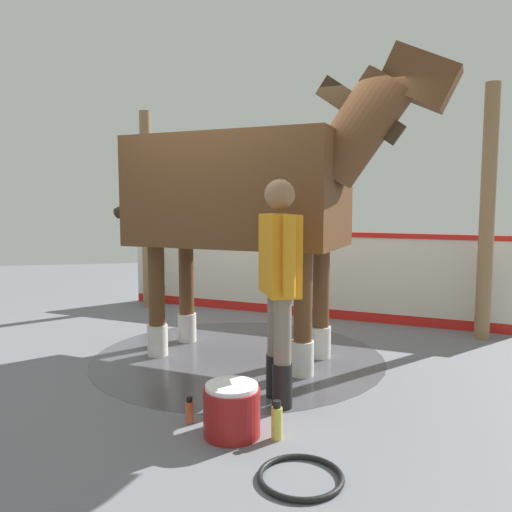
# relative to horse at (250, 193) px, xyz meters

# --- Properties ---
(ground_plane) EXTENTS (16.00, 16.00, 0.02)m
(ground_plane) POSITION_rel_horse_xyz_m (-0.15, -0.16, -1.61)
(ground_plane) COLOR slate
(wet_patch) EXTENTS (2.83, 2.83, 0.00)m
(wet_patch) POSITION_rel_horse_xyz_m (-0.07, -0.10, -1.59)
(wet_patch) COLOR #4C4C54
(wet_patch) RESTS_ON ground
(barrier_wall) EXTENTS (2.96, 4.37, 1.13)m
(barrier_wall) POSITION_rel_horse_xyz_m (-1.72, 1.00, -1.07)
(barrier_wall) COLOR silver
(barrier_wall) RESTS_ON ground
(roof_post_near) EXTENTS (0.16, 0.16, 2.77)m
(roof_post_near) POSITION_rel_horse_xyz_m (-0.23, 2.65, -0.21)
(roof_post_near) COLOR olive
(roof_post_near) RESTS_ON ground
(roof_post_far) EXTENTS (0.16, 0.16, 2.77)m
(roof_post_far) POSITION_rel_horse_xyz_m (-2.68, -1.01, -0.21)
(roof_post_far) COLOR olive
(roof_post_far) RESTS_ON ground
(horse) EXTENTS (2.17, 2.93, 2.78)m
(horse) POSITION_rel_horse_xyz_m (0.00, 0.00, 0.00)
(horse) COLOR brown
(horse) RESTS_ON ground
(handler) EXTENTS (0.68, 0.23, 1.68)m
(handler) POSITION_rel_horse_xyz_m (1.12, 0.02, -0.63)
(handler) COLOR black
(handler) RESTS_ON ground
(wash_bucket) EXTENTS (0.37, 0.37, 0.34)m
(wash_bucket) POSITION_rel_horse_xyz_m (1.61, -0.40, -1.43)
(wash_bucket) COLOR maroon
(wash_bucket) RESTS_ON ground
(bottle_shampoo) EXTENTS (0.07, 0.07, 0.25)m
(bottle_shampoo) POSITION_rel_horse_xyz_m (1.72, -0.13, -1.48)
(bottle_shampoo) COLOR #D8CC4C
(bottle_shampoo) RESTS_ON ground
(bottle_spray) EXTENTS (0.06, 0.06, 0.18)m
(bottle_spray) POSITION_rel_horse_xyz_m (1.37, -0.66, -1.51)
(bottle_spray) COLOR #CC5933
(bottle_spray) RESTS_ON ground
(hose_coil) EXTENTS (0.48, 0.48, 0.03)m
(hose_coil) POSITION_rel_horse_xyz_m (2.21, -0.11, -1.58)
(hose_coil) COLOR black
(hose_coil) RESTS_ON ground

